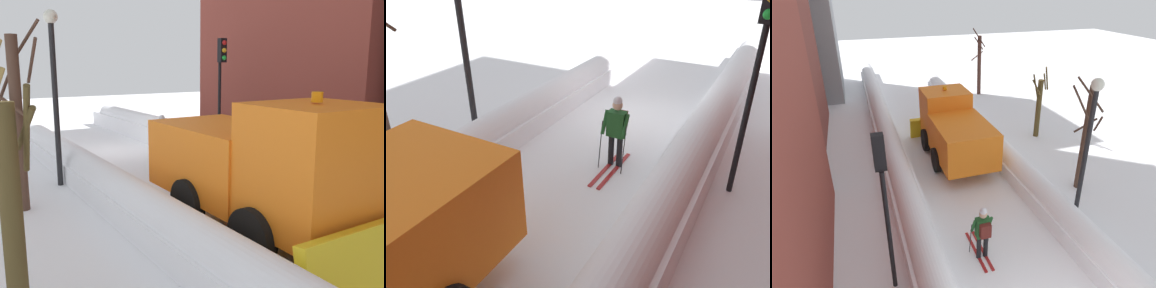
{
  "view_description": "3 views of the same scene",
  "coord_description": "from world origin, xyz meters",
  "views": [
    {
      "loc": [
        6.13,
        16.16,
        3.59
      ],
      "look_at": [
        -0.62,
        5.27,
        1.12
      ],
      "focal_mm": 38.98,
      "sensor_mm": 36.0,
      "label": 1
    },
    {
      "loc": [
        -3.79,
        10.55,
        4.91
      ],
      "look_at": [
        -0.97,
        5.45,
        1.77
      ],
      "focal_mm": 35.38,
      "sensor_mm": 36.0,
      "label": 2
    },
    {
      "loc": [
        -3.72,
        -4.14,
        7.59
      ],
      "look_at": [
        0.23,
        7.57,
        1.66
      ],
      "focal_mm": 31.39,
      "sensor_mm": 36.0,
      "label": 3
    }
  ],
  "objects": [
    {
      "name": "ground_plane",
      "position": [
        0.0,
        10.0,
        0.0
      ],
      "size": [
        80.0,
        80.0,
        0.0
      ],
      "primitive_type": "plane",
      "color": "white"
    },
    {
      "name": "snowbank_left",
      "position": [
        -2.45,
        10.0,
        0.58
      ],
      "size": [
        1.1,
        36.0,
        1.24
      ],
      "color": "white",
      "rests_on": "ground"
    },
    {
      "name": "snowbank_right",
      "position": [
        2.45,
        10.0,
        0.43
      ],
      "size": [
        1.1,
        36.0,
        1.01
      ],
      "color": "white",
      "rests_on": "ground"
    },
    {
      "name": "building_brick_near",
      "position": [
        -8.55,
        3.52,
        4.62
      ],
      "size": [
        7.14,
        9.35,
        9.23
      ],
      "color": "brown",
      "rests_on": "ground"
    },
    {
      "name": "plow_truck",
      "position": [
        0.44,
        9.74,
        1.48
      ],
      "size": [
        3.2,
        5.98,
        3.12
      ],
      "color": "orange",
      "rests_on": "ground"
    },
    {
      "name": "skier",
      "position": [
        -0.7,
        3.08,
        1.0
      ],
      "size": [
        0.62,
        1.8,
        1.81
      ],
      "color": "black",
      "rests_on": "ground"
    },
    {
      "name": "traffic_light_pole",
      "position": [
        -3.38,
        2.94,
        3.18
      ],
      "size": [
        0.28,
        0.42,
        4.54
      ],
      "color": "black",
      "rests_on": "ground"
    },
    {
      "name": "street_lamp",
      "position": [
        3.13,
        3.79,
        3.23
      ],
      "size": [
        0.4,
        0.4,
        5.09
      ],
      "color": "black",
      "rests_on": "ground"
    },
    {
      "name": "bare_tree_near",
      "position": [
        4.46,
        5.5,
        2.25
      ],
      "size": [
        1.23,
        1.34,
        4.64
      ],
      "color": "#483126",
      "rests_on": "ground"
    },
    {
      "name": "bare_tree_mid",
      "position": [
        5.42,
        10.58,
        1.73
      ],
      "size": [
        0.86,
        0.95,
        3.92
      ],
      "color": "#4A3C1E",
      "rests_on": "ground"
    }
  ]
}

